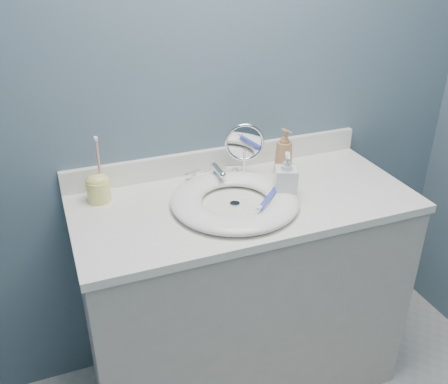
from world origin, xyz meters
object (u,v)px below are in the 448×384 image
makeup_mirror (244,149)px  soap_bottle_clear (286,176)px  soap_bottle_amber (284,152)px  toothbrush_holder (98,187)px

makeup_mirror → soap_bottle_clear: bearing=-51.6°
makeup_mirror → soap_bottle_clear: (0.08, -0.20, -0.04)m
makeup_mirror → soap_bottle_amber: bearing=9.4°
makeup_mirror → soap_bottle_clear: size_ratio=1.29×
soap_bottle_amber → soap_bottle_clear: bearing=-129.3°
soap_bottle_amber → toothbrush_holder: (-0.71, 0.04, -0.04)m
soap_bottle_clear → toothbrush_holder: 0.66m
makeup_mirror → toothbrush_holder: bearing=-164.8°
soap_bottle_clear → soap_bottle_amber: bearing=88.7°
makeup_mirror → toothbrush_holder: size_ratio=0.92×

